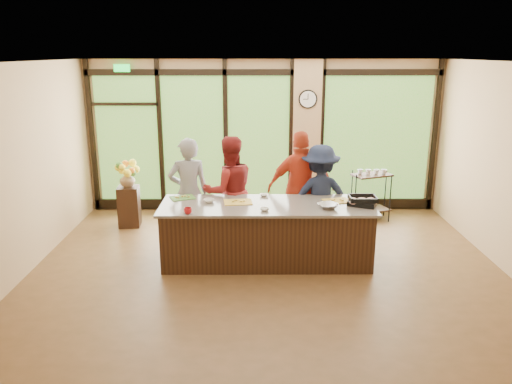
{
  "coord_description": "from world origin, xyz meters",
  "views": [
    {
      "loc": [
        -0.2,
        -6.86,
        3.13
      ],
      "look_at": [
        -0.16,
        0.4,
        1.08
      ],
      "focal_mm": 35.0,
      "sensor_mm": 36.0,
      "label": 1
    }
  ],
  "objects_px": {
    "cook_left": "(189,192)",
    "cook_right": "(320,196)",
    "roasting_pan": "(363,203)",
    "flower_stand": "(129,206)",
    "island_base": "(267,234)",
    "bar_cart": "(371,189)"
  },
  "relations": [
    {
      "from": "cook_left",
      "to": "cook_right",
      "type": "xyz_separation_m",
      "value": [
        2.15,
        -0.04,
        -0.06
      ]
    },
    {
      "from": "roasting_pan",
      "to": "flower_stand",
      "type": "height_order",
      "value": "roasting_pan"
    },
    {
      "from": "island_base",
      "to": "flower_stand",
      "type": "relative_size",
      "value": 4.13
    },
    {
      "from": "cook_left",
      "to": "bar_cart",
      "type": "xyz_separation_m",
      "value": [
        3.31,
        1.31,
        -0.32
      ]
    },
    {
      "from": "cook_right",
      "to": "bar_cart",
      "type": "height_order",
      "value": "cook_right"
    },
    {
      "from": "cook_left",
      "to": "roasting_pan",
      "type": "height_order",
      "value": "cook_left"
    },
    {
      "from": "bar_cart",
      "to": "cook_left",
      "type": "bearing_deg",
      "value": -179.79
    },
    {
      "from": "cook_left",
      "to": "bar_cart",
      "type": "relative_size",
      "value": 1.84
    },
    {
      "from": "cook_left",
      "to": "bar_cart",
      "type": "height_order",
      "value": "cook_left"
    },
    {
      "from": "cook_left",
      "to": "roasting_pan",
      "type": "distance_m",
      "value": 2.8
    },
    {
      "from": "island_base",
      "to": "cook_right",
      "type": "xyz_separation_m",
      "value": [
        0.89,
        0.67,
        0.41
      ]
    },
    {
      "from": "cook_left",
      "to": "flower_stand",
      "type": "bearing_deg",
      "value": -49.98
    },
    {
      "from": "cook_left",
      "to": "island_base",
      "type": "bearing_deg",
      "value": 137.5
    },
    {
      "from": "roasting_pan",
      "to": "flower_stand",
      "type": "xyz_separation_m",
      "value": [
        -3.93,
        1.7,
        -0.58
      ]
    },
    {
      "from": "roasting_pan",
      "to": "bar_cart",
      "type": "distance_m",
      "value": 2.19
    },
    {
      "from": "flower_stand",
      "to": "island_base",
      "type": "bearing_deg",
      "value": -38.05
    },
    {
      "from": "island_base",
      "to": "roasting_pan",
      "type": "relative_size",
      "value": 7.73
    },
    {
      "from": "island_base",
      "to": "cook_right",
      "type": "bearing_deg",
      "value": 37.15
    },
    {
      "from": "cook_left",
      "to": "bar_cart",
      "type": "distance_m",
      "value": 3.58
    },
    {
      "from": "cook_right",
      "to": "flower_stand",
      "type": "xyz_separation_m",
      "value": [
        -3.39,
        0.97,
        -0.47
      ]
    },
    {
      "from": "roasting_pan",
      "to": "cook_right",
      "type": "bearing_deg",
      "value": 151.42
    },
    {
      "from": "island_base",
      "to": "bar_cart",
      "type": "bearing_deg",
      "value": 44.66
    }
  ]
}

